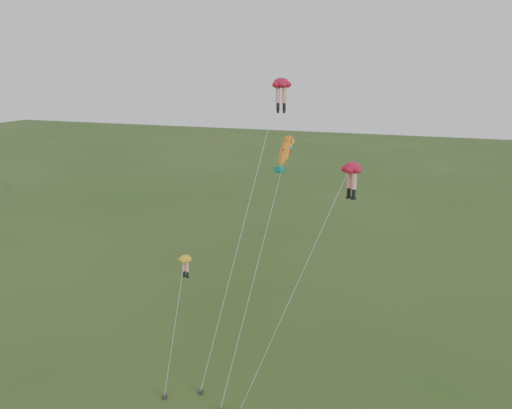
% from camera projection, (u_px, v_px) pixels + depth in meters
% --- Properties ---
extents(ground, '(300.00, 300.00, 0.00)m').
position_uv_depth(ground, '(213.00, 390.00, 39.07)').
color(ground, '#2A491A').
rests_on(ground, ground).
extents(legs_kite_red_high, '(3.65, 10.04, 20.76)m').
position_uv_depth(legs_kite_red_high, '(280.00, 90.00, 40.97)').
color(legs_kite_red_high, '#B8122F').
rests_on(legs_kite_red_high, ground).
extents(legs_kite_red_mid, '(6.78, 5.72, 15.91)m').
position_uv_depth(legs_kite_red_mid, '(350.00, 175.00, 34.93)').
color(legs_kite_red_mid, '#B8122F').
rests_on(legs_kite_red_mid, ground).
extents(legs_kite_yellow, '(1.13, 3.65, 9.20)m').
position_uv_depth(legs_kite_yellow, '(184.00, 266.00, 38.45)').
color(legs_kite_yellow, yellow).
rests_on(legs_kite_yellow, ground).
extents(fish_kite, '(1.45, 12.50, 16.70)m').
position_uv_depth(fish_kite, '(285.00, 152.00, 42.67)').
color(fish_kite, yellow).
rests_on(fish_kite, ground).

